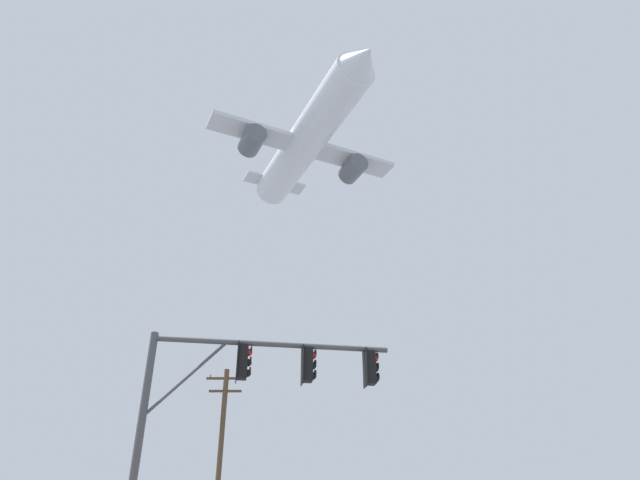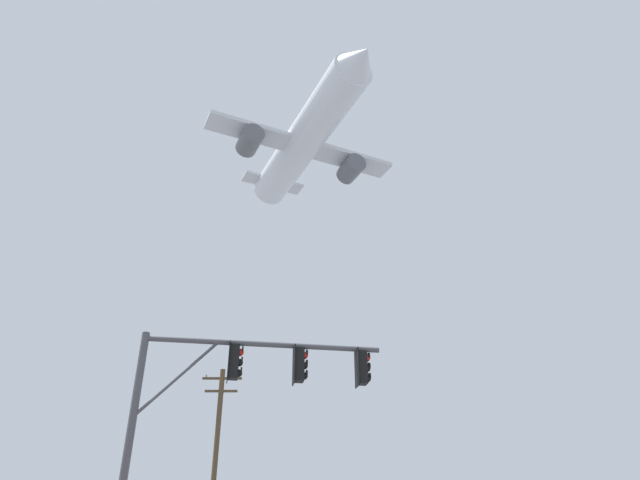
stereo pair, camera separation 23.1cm
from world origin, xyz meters
TOP-DOWN VIEW (x-y plane):
  - signal_pole_near at (-2.67, 7.29)m, footprint 6.36×1.31m
  - utility_pole at (-6.03, 23.29)m, footprint 2.20×0.28m
  - airplane at (-2.17, 38.92)m, footprint 20.09×26.02m

SIDE VIEW (x-z plane):
  - signal_pole_near at x=-2.67m, z-range 1.70..7.81m
  - utility_pole at x=-6.03m, z-range 0.30..9.64m
  - airplane at x=-2.17m, z-range 34.32..41.75m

